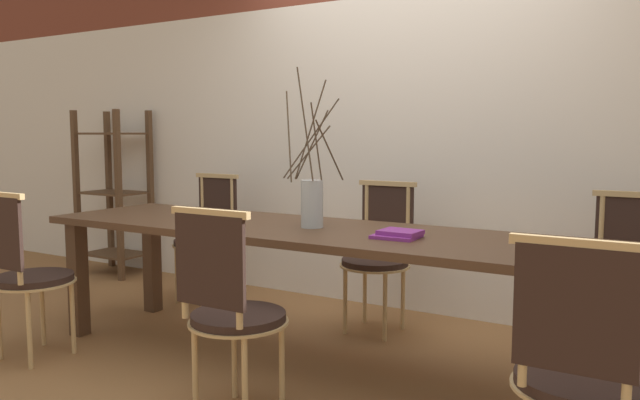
% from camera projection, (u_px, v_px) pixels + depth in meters
% --- Properties ---
extents(ground_plane, '(16.00, 16.00, 0.00)m').
position_uv_depth(ground_plane, '(320.00, 366.00, 3.32)').
color(ground_plane, olive).
extents(wall_rear, '(12.00, 0.06, 3.20)m').
position_uv_depth(wall_rear, '(415.00, 79.00, 4.23)').
color(wall_rear, silver).
rests_on(wall_rear, ground_plane).
extents(dining_table, '(3.29, 0.82, 0.74)m').
position_uv_depth(dining_table, '(320.00, 245.00, 3.25)').
color(dining_table, '#4C3321').
rests_on(dining_table, ground_plane).
extents(chair_near_leftend, '(0.44, 0.44, 0.93)m').
position_uv_depth(chair_near_leftend, '(25.00, 269.00, 3.37)').
color(chair_near_leftend, black).
rests_on(chair_near_leftend, ground_plane).
extents(chair_near_left, '(0.44, 0.44, 0.93)m').
position_uv_depth(chair_near_left, '(231.00, 306.00, 2.65)').
color(chair_near_left, black).
rests_on(chair_near_left, ground_plane).
extents(chair_near_center, '(0.44, 0.44, 0.93)m').
position_uv_depth(chair_near_center, '(579.00, 369.00, 1.95)').
color(chair_near_center, black).
rests_on(chair_near_center, ground_plane).
extents(chair_far_leftend, '(0.44, 0.44, 0.93)m').
position_uv_depth(chair_far_leftend, '(207.00, 233.00, 4.60)').
color(chair_far_leftend, black).
rests_on(chair_far_leftend, ground_plane).
extents(chair_far_left, '(0.44, 0.44, 0.93)m').
position_uv_depth(chair_far_left, '(378.00, 251.00, 3.89)').
color(chair_far_left, black).
rests_on(chair_far_left, ground_plane).
extents(chair_far_center, '(0.44, 0.44, 0.93)m').
position_uv_depth(chair_far_center, '(627.00, 278.00, 3.18)').
color(chair_far_center, black).
rests_on(chair_far_center, ground_plane).
extents(vase_centerpiece, '(0.35, 0.39, 0.83)m').
position_uv_depth(vase_centerpiece, '(312.00, 200.00, 3.27)').
color(vase_centerpiece, '#B2BCC1').
rests_on(vase_centerpiece, dining_table).
extents(book_stack, '(0.22, 0.20, 0.04)m').
position_uv_depth(book_stack, '(398.00, 234.00, 2.96)').
color(book_stack, '#842D8C').
rests_on(book_stack, dining_table).
extents(shelving_rack, '(0.57, 0.40, 1.43)m').
position_uv_depth(shelving_rack, '(114.00, 193.00, 5.46)').
color(shelving_rack, '#513823').
rests_on(shelving_rack, ground_plane).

